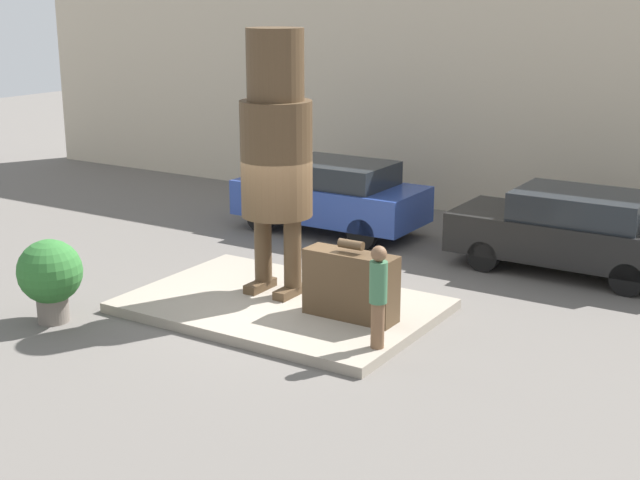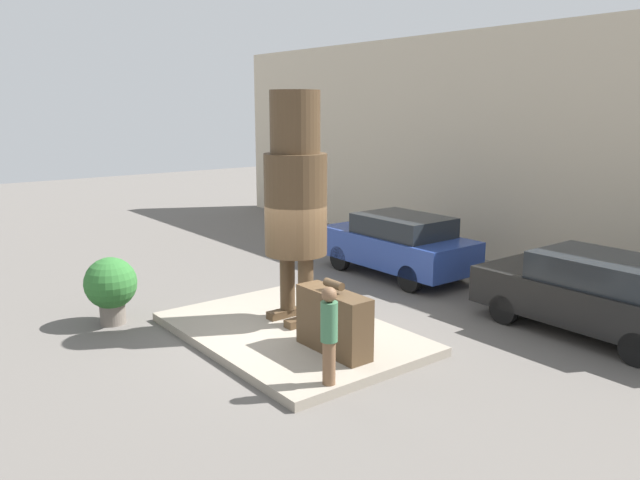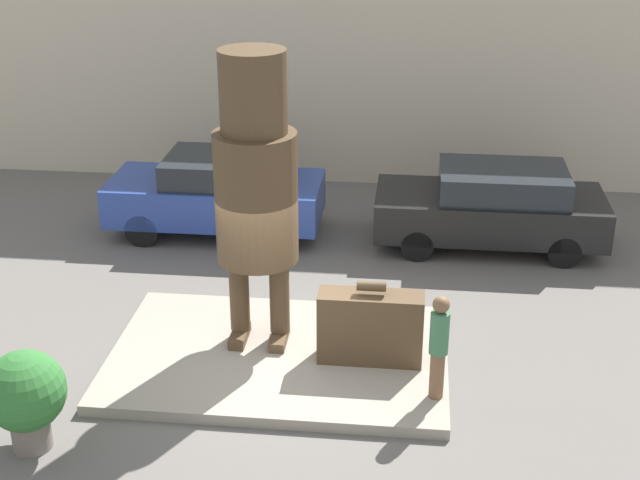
{
  "view_description": "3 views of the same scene",
  "coord_description": "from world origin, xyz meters",
  "px_view_note": "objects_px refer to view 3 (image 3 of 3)",
  "views": [
    {
      "loc": [
        8.13,
        -11.71,
        5.22
      ],
      "look_at": [
        0.7,
        0.11,
        1.32
      ],
      "focal_mm": 50.0,
      "sensor_mm": 36.0,
      "label": 1
    },
    {
      "loc": [
        9.32,
        -6.53,
        4.37
      ],
      "look_at": [
        0.74,
        0.15,
        2.03
      ],
      "focal_mm": 35.0,
      "sensor_mm": 36.0,
      "label": 2
    },
    {
      "loc": [
        1.89,
        -11.5,
        7.16
      ],
      "look_at": [
        0.61,
        0.19,
        1.97
      ],
      "focal_mm": 50.0,
      "sensor_mm": 36.0,
      "label": 3
    }
  ],
  "objects_px": {
    "statue_figure": "(256,179)",
    "giant_suitcase": "(370,327)",
    "parked_car_black": "(492,206)",
    "planter_pot": "(25,394)",
    "tourist": "(439,343)",
    "parked_car_blue": "(218,192)"
  },
  "relations": [
    {
      "from": "statue_figure",
      "to": "parked_car_black",
      "type": "xyz_separation_m",
      "value": [
        3.8,
        4.35,
        -1.96
      ]
    },
    {
      "from": "statue_figure",
      "to": "tourist",
      "type": "bearing_deg",
      "value": -26.2
    },
    {
      "from": "giant_suitcase",
      "to": "planter_pot",
      "type": "bearing_deg",
      "value": -150.87
    },
    {
      "from": "statue_figure",
      "to": "parked_car_black",
      "type": "bearing_deg",
      "value": 48.82
    },
    {
      "from": "tourist",
      "to": "planter_pot",
      "type": "height_order",
      "value": "tourist"
    },
    {
      "from": "statue_figure",
      "to": "parked_car_blue",
      "type": "xyz_separation_m",
      "value": [
        -1.6,
        4.43,
        -1.94
      ]
    },
    {
      "from": "parked_car_blue",
      "to": "planter_pot",
      "type": "height_order",
      "value": "parked_car_blue"
    },
    {
      "from": "parked_car_black",
      "to": "planter_pot",
      "type": "distance_m",
      "value": 9.56
    },
    {
      "from": "parked_car_black",
      "to": "planter_pot",
      "type": "xyz_separation_m",
      "value": [
        -6.33,
        -7.16,
        -0.03
      ]
    },
    {
      "from": "parked_car_blue",
      "to": "tourist",
      "type": "bearing_deg",
      "value": 126.76
    },
    {
      "from": "statue_figure",
      "to": "parked_car_blue",
      "type": "bearing_deg",
      "value": 109.9
    },
    {
      "from": "giant_suitcase",
      "to": "tourist",
      "type": "relative_size",
      "value": 0.99
    },
    {
      "from": "tourist",
      "to": "parked_car_black",
      "type": "xyz_separation_m",
      "value": [
        1.1,
        5.67,
        -0.19
      ]
    },
    {
      "from": "statue_figure",
      "to": "giant_suitcase",
      "type": "bearing_deg",
      "value": -14.56
    },
    {
      "from": "giant_suitcase",
      "to": "planter_pot",
      "type": "xyz_separation_m",
      "value": [
        -4.25,
        -2.37,
        0.08
      ]
    },
    {
      "from": "statue_figure",
      "to": "planter_pot",
      "type": "xyz_separation_m",
      "value": [
        -2.53,
        -2.82,
        -1.99
      ]
    },
    {
      "from": "parked_car_blue",
      "to": "parked_car_black",
      "type": "xyz_separation_m",
      "value": [
        5.41,
        -0.08,
        -0.03
      ]
    },
    {
      "from": "giant_suitcase",
      "to": "tourist",
      "type": "bearing_deg",
      "value": -42.16
    },
    {
      "from": "tourist",
      "to": "parked_car_black",
      "type": "bearing_deg",
      "value": 78.98
    },
    {
      "from": "tourist",
      "to": "statue_figure",
      "type": "bearing_deg",
      "value": 153.8
    },
    {
      "from": "giant_suitcase",
      "to": "parked_car_blue",
      "type": "bearing_deg",
      "value": 124.32
    },
    {
      "from": "parked_car_blue",
      "to": "planter_pot",
      "type": "distance_m",
      "value": 7.31
    }
  ]
}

